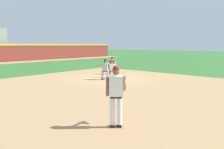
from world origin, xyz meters
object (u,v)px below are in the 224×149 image
object	(u,v)px
pitcher	(116,93)
umpire	(112,65)
first_base_bag	(108,78)
first_baseman	(112,68)
baserunner	(105,69)
baseball	(112,87)

from	to	relation	value
pitcher	umpire	size ratio (longest dim) A/B	1.27
pitcher	first_base_bag	bearing A→B (deg)	43.43
first_baseman	baserunner	bearing A→B (deg)	-167.38
umpire	first_baseman	bearing A→B (deg)	-138.41
baseball	umpire	size ratio (longest dim) A/B	0.05
first_base_bag	umpire	distance (m)	2.36
first_base_bag	pitcher	xyz separation A→B (m)	(-7.08, -6.70, 1.01)
baserunner	first_baseman	bearing A→B (deg)	12.62
pitcher	baserunner	size ratio (longest dim) A/B	1.27
umpire	first_base_bag	bearing A→B (deg)	-145.99
first_base_bag	umpire	xyz separation A→B (m)	(1.86, 1.25, 0.75)
pitcher	umpire	world-z (taller)	pitcher
first_base_bag	baserunner	distance (m)	1.05
baseball	first_base_bag	bearing A→B (deg)	44.98
baseball	first_baseman	world-z (taller)	first_baseman
first_baseman	baserunner	size ratio (longest dim) A/B	0.92
baserunner	umpire	distance (m)	2.98
baseball	pitcher	xyz separation A→B (m)	(-4.46, -4.08, 1.02)
baseball	umpire	world-z (taller)	umpire
first_base_bag	first_baseman	size ratio (longest dim) A/B	0.28
umpire	baserunner	bearing A→B (deg)	-148.31
first_base_bag	umpire	size ratio (longest dim) A/B	0.26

